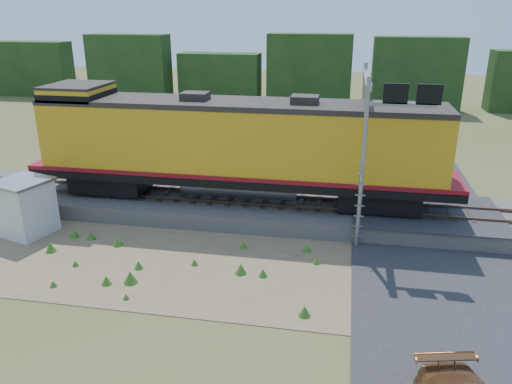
# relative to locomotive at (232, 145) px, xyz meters

# --- Properties ---
(ground) EXTENTS (140.00, 140.00, 0.00)m
(ground) POSITION_rel_locomotive_xyz_m (2.60, -6.00, -3.69)
(ground) COLOR #475123
(ground) RESTS_ON ground
(ballast) EXTENTS (70.00, 5.00, 0.80)m
(ballast) POSITION_rel_locomotive_xyz_m (2.60, 0.00, -3.29)
(ballast) COLOR slate
(ballast) RESTS_ON ground
(rails) EXTENTS (70.00, 1.54, 0.16)m
(rails) POSITION_rel_locomotive_xyz_m (2.60, 0.00, -2.81)
(rails) COLOR brown
(rails) RESTS_ON ballast
(dirt_shoulder) EXTENTS (26.00, 8.00, 0.03)m
(dirt_shoulder) POSITION_rel_locomotive_xyz_m (0.60, -5.50, -3.67)
(dirt_shoulder) COLOR #8C7754
(dirt_shoulder) RESTS_ON ground
(road) EXTENTS (7.00, 66.00, 0.86)m
(road) POSITION_rel_locomotive_xyz_m (9.60, -5.26, -3.60)
(road) COLOR #38383A
(road) RESTS_ON ground
(tree_line_north) EXTENTS (130.00, 3.00, 6.50)m
(tree_line_north) POSITION_rel_locomotive_xyz_m (2.60, 32.00, -0.62)
(tree_line_north) COLOR #183613
(tree_line_north) RESTS_ON ground
(weed_clumps) EXTENTS (15.00, 6.20, 0.56)m
(weed_clumps) POSITION_rel_locomotive_xyz_m (-0.90, -5.90, -3.69)
(weed_clumps) COLOR #376B1E
(weed_clumps) RESTS_ON ground
(locomotive) EXTENTS (21.44, 3.27, 5.53)m
(locomotive) POSITION_rel_locomotive_xyz_m (0.00, 0.00, 0.00)
(locomotive) COLOR black
(locomotive) RESTS_ON rails
(shed) EXTENTS (2.78, 2.78, 2.66)m
(shed) POSITION_rel_locomotive_xyz_m (-9.06, -4.14, -2.34)
(shed) COLOR silver
(shed) RESTS_ON ground
(signal_gantry) EXTENTS (2.99, 6.20, 7.54)m
(signal_gantry) POSITION_rel_locomotive_xyz_m (6.70, -0.68, 1.93)
(signal_gantry) COLOR gray
(signal_gantry) RESTS_ON ground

